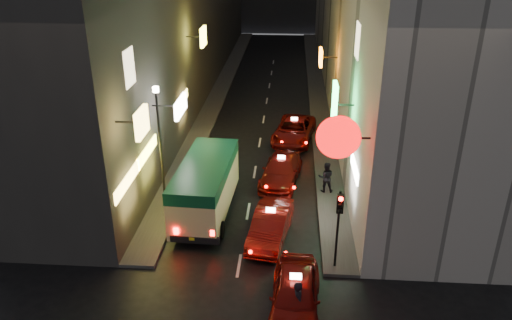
% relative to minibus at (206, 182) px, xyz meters
% --- Properties ---
extents(sidewalk_left, '(1.50, 52.00, 0.15)m').
position_rel_minibus_xyz_m(sidewalk_left, '(-2.22, 21.37, -1.67)').
color(sidewalk_left, '#4B4845').
rests_on(sidewalk_left, ground).
extents(sidewalk_right, '(1.50, 52.00, 0.15)m').
position_rel_minibus_xyz_m(sidewalk_right, '(6.28, 21.37, -1.67)').
color(sidewalk_right, '#4B4845').
rests_on(sidewalk_right, ground).
extents(minibus, '(2.56, 6.53, 2.77)m').
position_rel_minibus_xyz_m(minibus, '(0.00, 0.00, 0.00)').
color(minibus, '#DBC589').
rests_on(minibus, ground).
extents(taxi_near, '(2.54, 5.70, 1.95)m').
position_rel_minibus_xyz_m(taxi_near, '(4.36, -6.78, -0.86)').
color(taxi_near, maroon).
rests_on(taxi_near, ground).
extents(taxi_second, '(2.87, 5.41, 1.81)m').
position_rel_minibus_xyz_m(taxi_second, '(3.25, -1.98, -0.93)').
color(taxi_second, maroon).
rests_on(taxi_second, ground).
extents(taxi_third, '(2.80, 5.35, 1.79)m').
position_rel_minibus_xyz_m(taxi_third, '(3.58, 3.82, -0.94)').
color(taxi_third, maroon).
rests_on(taxi_third, ground).
extents(taxi_far, '(3.05, 5.64, 1.87)m').
position_rel_minibus_xyz_m(taxi_far, '(4.28, 9.87, -0.90)').
color(taxi_far, maroon).
rests_on(taxi_far, ground).
extents(pedestrian_crossing, '(0.57, 0.74, 1.98)m').
position_rel_minibus_xyz_m(pedestrian_crossing, '(4.48, -7.29, -0.76)').
color(pedestrian_crossing, black).
rests_on(pedestrian_crossing, ground).
extents(pedestrian_sidewalk, '(0.72, 0.46, 1.90)m').
position_rel_minibus_xyz_m(pedestrian_sidewalk, '(5.97, 2.51, -0.65)').
color(pedestrian_sidewalk, black).
rests_on(pedestrian_sidewalk, sidewalk_right).
extents(traffic_light, '(0.26, 0.43, 3.50)m').
position_rel_minibus_xyz_m(traffic_light, '(6.03, -4.16, 0.94)').
color(traffic_light, black).
rests_on(traffic_light, sidewalk_right).
extents(lamp_post, '(0.28, 0.28, 6.22)m').
position_rel_minibus_xyz_m(lamp_post, '(-2.17, 0.37, 1.97)').
color(lamp_post, black).
rests_on(lamp_post, sidewalk_left).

